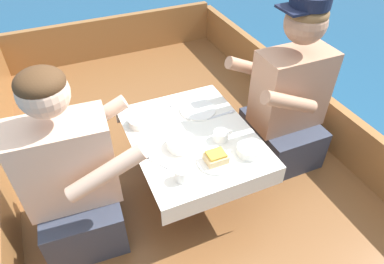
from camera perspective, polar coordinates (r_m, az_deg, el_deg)
name	(u,v)px	position (r m, az deg, el deg)	size (l,w,h in m)	color
ground_plane	(197,223)	(2.21, 0.76, -14.89)	(60.00, 60.00, 0.00)	navy
boat_deck	(197,209)	(2.10, 0.80, -12.66)	(1.98, 3.76, 0.29)	brown
gunwale_port	(6,238)	(1.84, -28.64, -15.20)	(0.06, 3.76, 0.31)	#936033
gunwale_starboard	(336,129)	(2.33, 22.91, 0.43)	(0.06, 3.76, 0.31)	#936033
bow_coaming	(114,36)	(3.33, -12.88, 15.30)	(1.86, 0.06, 0.36)	#936033
cockpit_table	(192,141)	(1.78, 0.00, -1.50)	(0.62, 0.77, 0.38)	#B2B2B7
person_port	(73,179)	(1.65, -19.16, -7.42)	(0.54, 0.47, 0.93)	#333847
person_starboard	(288,101)	(2.03, 15.66, 5.05)	(0.52, 0.44, 1.01)	#333847
plate_sandwich	(216,161)	(1.61, 3.96, -4.90)	(0.17, 0.17, 0.01)	white
plate_bread	(198,110)	(1.92, 0.99, 3.71)	(0.20, 0.20, 0.01)	white
sandwich	(216,157)	(1.59, 4.01, -4.21)	(0.10, 0.08, 0.05)	#E0BC7F
bowl_port_near	(250,149)	(1.67, 9.69, -2.83)	(0.13, 0.13, 0.04)	white
bowl_starboard_near	(182,143)	(1.68, -1.76, -1.86)	(0.14, 0.14, 0.04)	white
bowl_center_far	(140,121)	(1.83, -8.73, 1.85)	(0.12, 0.12, 0.04)	white
coffee_cup_port	(182,174)	(1.52, -1.65, -7.04)	(0.09, 0.06, 0.06)	white
coffee_cup_starboard	(221,135)	(1.72, 4.86, -0.56)	(0.10, 0.07, 0.05)	white
utensil_spoon_starboard	(158,132)	(1.78, -5.76, 0.01)	(0.14, 0.12, 0.01)	silver
utensil_fork_starboard	(155,162)	(1.62, -6.25, -4.92)	(0.11, 0.15, 0.00)	silver
utensil_spoon_center	(172,109)	(1.93, -3.32, 3.79)	(0.09, 0.16, 0.01)	silver
utensil_knife_port	(209,97)	(2.03, 2.81, 5.92)	(0.15, 0.10, 0.00)	silver
utensil_spoon_port	(225,114)	(1.90, 5.54, 3.08)	(0.17, 0.02, 0.01)	silver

